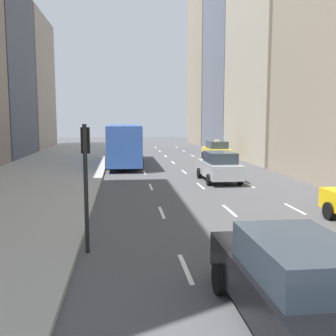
{
  "coord_description": "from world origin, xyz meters",
  "views": [
    {
      "loc": [
        -1.73,
        -1.36,
        3.74
      ],
      "look_at": [
        0.2,
        15.25,
        1.64
      ],
      "focal_mm": 42.0,
      "sensor_mm": 36.0,
      "label": 1
    }
  ],
  "objects_px": {
    "taxi_lead": "(216,150)",
    "sedan_black_near": "(219,166)",
    "sedan_silver_behind": "(293,283)",
    "traffic_light_pole": "(86,167)",
    "city_bus": "(124,143)"
  },
  "relations": [
    {
      "from": "taxi_lead",
      "to": "sedan_black_near",
      "type": "relative_size",
      "value": 0.97
    },
    {
      "from": "sedan_black_near",
      "to": "sedan_silver_behind",
      "type": "xyz_separation_m",
      "value": [
        -2.8,
        -16.52,
        -0.03
      ]
    },
    {
      "from": "taxi_lead",
      "to": "traffic_light_pole",
      "type": "xyz_separation_m",
      "value": [
        -9.55,
        -24.06,
        1.53
      ]
    },
    {
      "from": "sedan_black_near",
      "to": "city_bus",
      "type": "height_order",
      "value": "city_bus"
    },
    {
      "from": "taxi_lead",
      "to": "city_bus",
      "type": "distance_m",
      "value": 8.83
    },
    {
      "from": "sedan_black_near",
      "to": "traffic_light_pole",
      "type": "height_order",
      "value": "traffic_light_pole"
    },
    {
      "from": "taxi_lead",
      "to": "sedan_silver_behind",
      "type": "distance_m",
      "value": 29.31
    },
    {
      "from": "sedan_silver_behind",
      "to": "city_bus",
      "type": "bearing_deg",
      "value": 96.12
    },
    {
      "from": "sedan_black_near",
      "to": "city_bus",
      "type": "distance_m",
      "value": 11.25
    },
    {
      "from": "taxi_lead",
      "to": "city_bus",
      "type": "height_order",
      "value": "city_bus"
    },
    {
      "from": "traffic_light_pole",
      "to": "sedan_black_near",
      "type": "bearing_deg",
      "value": 60.24
    },
    {
      "from": "sedan_silver_behind",
      "to": "traffic_light_pole",
      "type": "relative_size",
      "value": 1.36
    },
    {
      "from": "city_bus",
      "to": "taxi_lead",
      "type": "bearing_deg",
      "value": 16.82
    },
    {
      "from": "taxi_lead",
      "to": "sedan_black_near",
      "type": "bearing_deg",
      "value": -102.87
    },
    {
      "from": "city_bus",
      "to": "sedan_black_near",
      "type": "bearing_deg",
      "value": -59.96
    }
  ]
}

